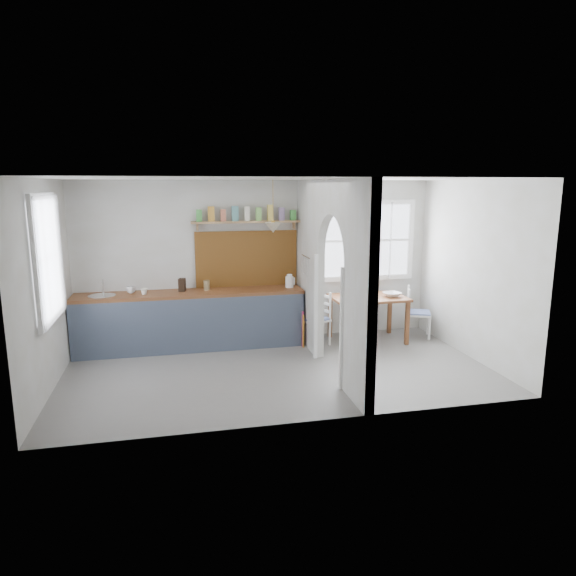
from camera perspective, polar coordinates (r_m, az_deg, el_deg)
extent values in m
cube|color=slate|center=(7.19, -1.00, -9.15)|extent=(5.80, 3.20, 0.01)
cube|color=#BAB7A7|center=(6.74, -1.08, 12.05)|extent=(5.80, 3.20, 0.01)
cube|color=#BAB7A7|center=(8.40, -3.23, 3.00)|extent=(5.80, 0.01, 2.60)
cube|color=#BAB7A7|center=(5.32, 2.42, -1.89)|extent=(5.80, 0.01, 2.60)
cube|color=#BAB7A7|center=(6.89, -25.40, 0.06)|extent=(0.01, 3.20, 2.60)
cube|color=#BAB7A7|center=(7.94, 19.94, 1.85)|extent=(0.01, 3.20, 2.60)
cube|color=#BAB7A7|center=(5.90, 7.99, -0.67)|extent=(0.12, 0.80, 2.60)
cube|color=#BAB7A7|center=(7.96, 2.46, 2.55)|extent=(0.12, 1.20, 2.60)
cube|color=#BAB7A7|center=(6.73, 5.18, 7.54)|extent=(0.12, 1.20, 1.05)
cube|color=brown|center=(8.07, -10.79, -0.59)|extent=(3.50, 0.60, 0.05)
cube|color=slate|center=(7.90, -10.59, -4.21)|extent=(3.50, 0.03, 0.85)
cube|color=#322417|center=(8.22, -10.68, -3.59)|extent=(3.46, 0.45, 0.85)
cylinder|color=silver|center=(8.14, -19.97, -0.88)|extent=(0.40, 0.40, 0.02)
cube|color=brown|center=(8.34, -4.60, 3.26)|extent=(1.65, 0.03, 0.90)
cube|color=tan|center=(8.19, -4.58, 7.34)|extent=(1.75, 0.20, 0.03)
cube|color=green|center=(8.11, -9.86, 7.92)|extent=(0.09, 0.09, 0.18)
cube|color=#B97F21|center=(8.12, -8.54, 7.96)|extent=(0.09, 0.09, 0.18)
cube|color=#B65C3F|center=(8.14, -7.22, 8.00)|extent=(0.09, 0.09, 0.18)
cube|color=teal|center=(8.16, -5.90, 8.04)|extent=(0.09, 0.09, 0.18)
cube|color=#F7EDCE|center=(8.18, -4.60, 8.07)|extent=(0.09, 0.09, 0.18)
cube|color=#6DB54C|center=(8.21, -3.30, 8.10)|extent=(0.09, 0.09, 0.18)
cube|color=gold|center=(8.24, -2.00, 8.13)|extent=(0.09, 0.09, 0.18)
cube|color=slate|center=(8.28, -0.72, 8.15)|extent=(0.09, 0.09, 0.18)
cube|color=green|center=(8.32, 0.54, 8.16)|extent=(0.09, 0.09, 0.18)
cone|color=beige|center=(7.92, -1.67, 6.73)|extent=(0.26, 0.26, 0.16)
cylinder|color=silver|center=(7.82, 2.02, 3.50)|extent=(0.02, 0.50, 0.02)
imported|color=white|center=(8.02, -15.70, -0.37)|extent=(0.12, 0.12, 0.10)
imported|color=silver|center=(8.17, -17.06, -0.19)|extent=(0.18, 0.18, 0.11)
cube|color=#322417|center=(8.12, -11.69, 0.34)|extent=(0.12, 0.15, 0.20)
cylinder|color=#958056|center=(8.16, -9.03, 0.32)|extent=(0.10, 0.10, 0.15)
cube|color=#C8265F|center=(8.12, 1.64, -4.69)|extent=(0.02, 0.03, 0.60)
cube|color=#C37425|center=(8.09, 1.71, -4.93)|extent=(0.02, 0.03, 0.55)
imported|color=white|center=(8.48, 11.48, -0.70)|extent=(0.33, 0.33, 0.07)
imported|color=#569057|center=(8.24, 8.57, -0.83)|extent=(0.14, 0.14, 0.10)
cylinder|color=black|center=(8.26, 6.44, -1.06)|extent=(0.20, 0.20, 0.01)
imported|color=#49224F|center=(8.57, 8.71, -0.10)|extent=(0.21, 0.21, 0.18)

